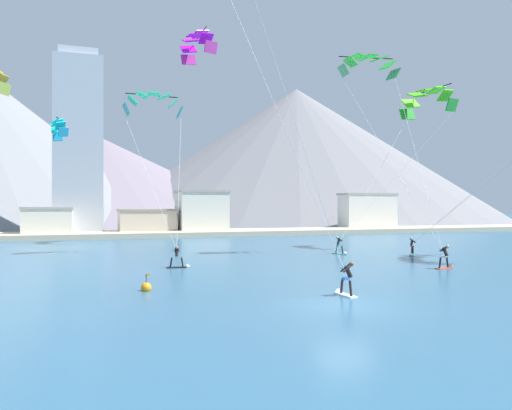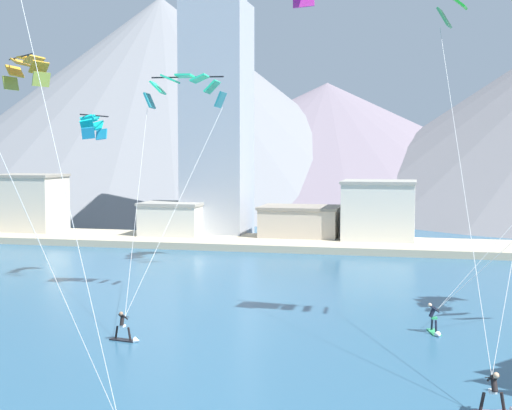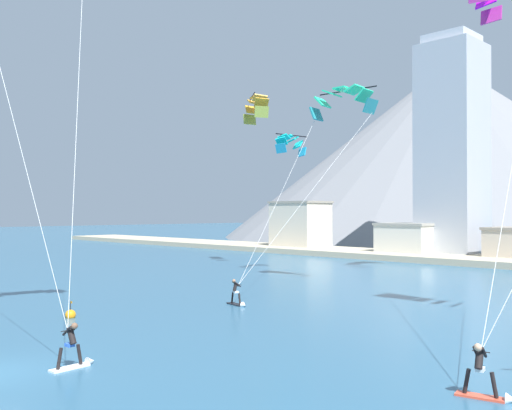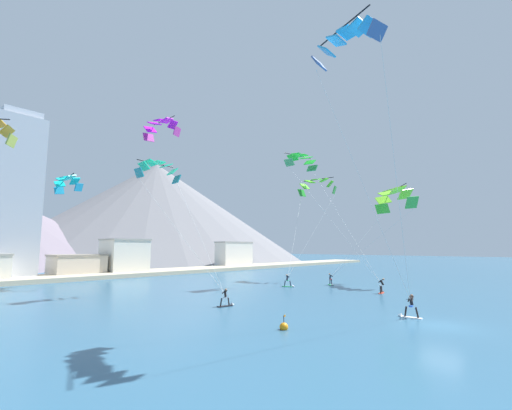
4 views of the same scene
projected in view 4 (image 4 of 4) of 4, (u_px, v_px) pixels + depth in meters
The scene contains 20 objects.
ground_plane at pixel (439, 326), 22.91m from camera, with size 400.00×400.00×0.00m, color #2D5B7A.
kitesurfer_near_lead at pixel (289, 283), 45.40m from camera, with size 0.82×1.78×1.74m.
kitesurfer_near_trail at pixel (409, 310), 25.54m from camera, with size 0.70×1.76×1.78m.
kitesurfer_mid_center at pixel (382, 288), 39.07m from camera, with size 1.79×0.84×1.79m.
kitesurfer_far_left at pixel (331, 282), 47.29m from camera, with size 1.49×1.54×1.72m.
kitesurfer_far_right at pixel (227, 301), 30.43m from camera, with size 1.78×0.68×1.66m.
parafoil_kite_near_lead at pixel (317, 185), 57.54m from camera, with size 13.22×6.56×15.48m.
parafoil_kite_near_trail at pixel (347, 42), 23.79m from camera, with size 7.71×5.70×18.98m.
parafoil_kite_mid_center at pixel (302, 160), 49.19m from camera, with size 5.92×12.31×17.17m.
parafoil_kite_far_left at pixel (394, 197), 50.50m from camera, with size 11.40×10.19×12.74m.
parafoil_kite_far_right at pixel (159, 169), 39.36m from camera, with size 5.52×11.94×13.81m.
parafoil_kite_distant_high_outer at pixel (161, 127), 52.04m from camera, with size 3.42×6.45×3.10m.
parafoil_kite_distant_mid_solo at pixel (67, 182), 35.36m from camera, with size 1.79×4.29×1.87m.
race_marker_buoy at pixel (284, 327), 21.81m from camera, with size 0.56×0.56×1.02m.
shoreline_strip at pixel (97, 275), 59.55m from camera, with size 180.00×10.00×0.70m, color #BCAD8E.
shore_building_harbour_front at pixel (77, 266), 60.57m from camera, with size 8.60×6.32×3.96m.
shore_building_promenade_mid at pixel (234, 254), 90.10m from camera, with size 10.24×4.39×6.69m.
shore_building_quay_west at pixel (124, 257), 66.53m from camera, with size 7.67×6.91×6.84m.
highrise_tower at pixel (13, 196), 56.08m from camera, with size 7.00×7.00×27.69m.
mountain_peak_east_shoulder at pixel (155, 212), 140.74m from camera, with size 119.15×119.15×39.70m.
Camera 4 is at (-25.75, -7.10, 5.21)m, focal length 24.00 mm.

